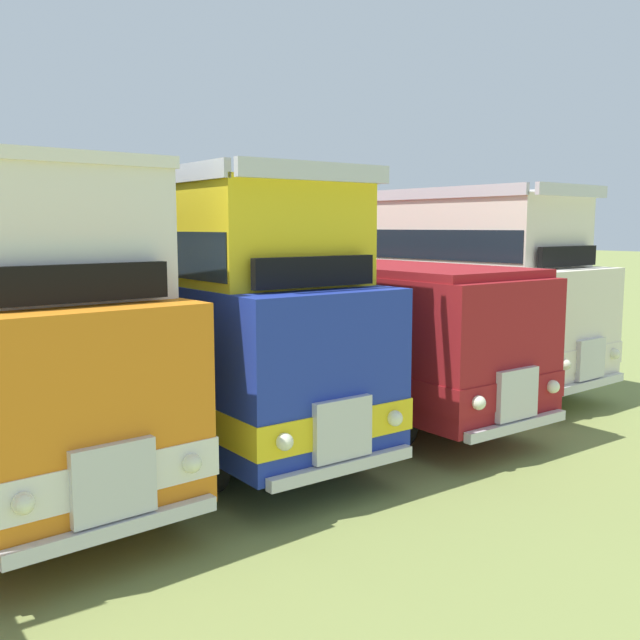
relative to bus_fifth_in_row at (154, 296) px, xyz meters
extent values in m
cube|color=#19232D|center=(-3.22, -5.80, -0.01)|extent=(2.20, 0.17, 0.90)
cube|color=silver|center=(-3.21, -5.91, -1.26)|extent=(0.90, 0.15, 0.80)
cube|color=silver|center=(-3.21, -5.94, -1.76)|extent=(2.30, 0.21, 0.16)
sphere|color=#EAEACC|center=(-2.31, -5.89, -1.26)|extent=(0.22, 0.22, 0.22)
sphere|color=#EAEACC|center=(-4.11, -5.94, -1.26)|extent=(0.22, 0.22, 0.22)
cube|color=black|center=(-3.23, -5.31, 0.74)|extent=(1.90, 0.18, 0.40)
cylinder|color=black|center=(-2.11, -4.22, -1.84)|extent=(0.31, 1.05, 1.04)
cylinder|color=silver|center=(-1.96, -4.22, -1.84)|extent=(0.03, 0.36, 0.36)
cube|color=#1E339E|center=(0.00, -0.12, -0.66)|extent=(2.80, 11.50, 2.30)
cube|color=yellow|center=(0.00, -0.12, -1.26)|extent=(2.84, 11.54, 0.44)
cube|color=#19232D|center=(0.01, 0.28, -0.06)|extent=(2.76, 9.10, 0.76)
cube|color=#19232D|center=(-0.15, -5.78, -0.01)|extent=(2.20, 0.16, 0.90)
cube|color=silver|center=(-0.15, -5.89, -1.26)|extent=(0.90, 0.14, 0.80)
cube|color=silver|center=(-0.15, -5.92, -1.76)|extent=(2.30, 0.20, 0.16)
sphere|color=#EAEACC|center=(0.75, -5.92, -1.26)|extent=(0.22, 0.22, 0.22)
sphere|color=#EAEACC|center=(-1.05, -5.87, -1.26)|extent=(0.22, 0.22, 0.22)
cube|color=yellow|center=(0.00, 0.13, 1.24)|extent=(2.67, 10.60, 1.50)
cube|color=silver|center=(-0.14, -5.34, 2.04)|extent=(2.40, 0.16, 0.24)
cube|color=silver|center=(0.13, 4.90, 2.04)|extent=(2.40, 0.16, 0.24)
cube|color=silver|center=(1.20, 0.10, 2.04)|extent=(0.37, 10.54, 0.24)
cube|color=silver|center=(-1.20, 0.16, 2.04)|extent=(0.37, 10.54, 0.24)
cube|color=#19232D|center=(0.00, 0.13, 0.94)|extent=(2.71, 10.50, 0.64)
cube|color=black|center=(-0.14, -5.29, 0.74)|extent=(1.90, 0.17, 0.40)
cylinder|color=black|center=(1.04, -4.27, -1.84)|extent=(0.31, 1.05, 1.04)
cylinder|color=silver|center=(1.19, -4.27, -1.84)|extent=(0.03, 0.36, 0.36)
cylinder|color=black|center=(-1.26, -4.21, -1.84)|extent=(0.31, 1.05, 1.04)
cylinder|color=silver|center=(-1.41, -4.20, -1.84)|extent=(0.03, 0.36, 0.36)
cylinder|color=black|center=(1.25, 3.77, -1.84)|extent=(0.31, 1.05, 1.04)
cylinder|color=silver|center=(1.40, 3.77, -1.84)|extent=(0.03, 0.36, 0.36)
cylinder|color=black|center=(-1.05, 3.83, -1.84)|extent=(0.31, 1.05, 1.04)
cylinder|color=silver|center=(-1.20, 3.83, -1.84)|extent=(0.03, 0.36, 0.36)
cube|color=maroon|center=(3.37, -0.50, -0.66)|extent=(2.79, 11.11, 2.30)
cube|color=maroon|center=(3.37, -0.50, -1.26)|extent=(2.83, 11.15, 0.44)
cube|color=#19232D|center=(3.38, -0.10, -0.06)|extent=(2.76, 8.71, 0.76)
cube|color=#19232D|center=(3.23, -5.96, -0.01)|extent=(2.20, 0.16, 0.90)
cube|color=silver|center=(3.23, -6.07, -1.26)|extent=(0.90, 0.14, 0.80)
cube|color=silver|center=(3.22, -6.10, -1.76)|extent=(2.30, 0.20, 0.16)
sphere|color=#EAEACC|center=(4.12, -6.10, -1.26)|extent=(0.22, 0.22, 0.22)
sphere|color=#EAEACC|center=(2.33, -6.06, -1.26)|extent=(0.22, 0.22, 0.22)
cube|color=maroon|center=(3.37, -0.50, 0.56)|extent=(2.74, 10.71, 0.14)
cylinder|color=black|center=(4.42, -4.45, -1.84)|extent=(0.31, 1.05, 1.04)
cylinder|color=silver|center=(4.57, -4.46, -1.84)|extent=(0.03, 0.36, 0.36)
cylinder|color=black|center=(2.12, -4.39, -1.84)|extent=(0.31, 1.05, 1.04)
cylinder|color=silver|center=(1.97, -4.39, -1.84)|extent=(0.03, 0.36, 0.36)
cylinder|color=black|center=(4.62, 3.19, -1.84)|extent=(0.31, 1.05, 1.04)
cylinder|color=silver|center=(4.77, 3.19, -1.84)|extent=(0.03, 0.36, 0.36)
cylinder|color=black|center=(2.32, 3.25, -1.84)|extent=(0.31, 1.05, 1.04)
cylinder|color=silver|center=(2.17, 3.26, -1.84)|extent=(0.03, 0.36, 0.36)
cube|color=silver|center=(6.75, 0.10, -0.66)|extent=(2.68, 10.37, 2.30)
cube|color=silver|center=(6.75, 0.10, -1.26)|extent=(2.72, 10.41, 0.44)
cube|color=#19232D|center=(6.74, 0.50, -0.06)|extent=(2.67, 7.97, 0.76)
cube|color=#19232D|center=(6.83, -5.01, -0.01)|extent=(2.20, 0.14, 0.90)
cube|color=silver|center=(6.84, -5.12, -1.26)|extent=(0.90, 0.14, 0.80)
cube|color=silver|center=(6.84, -5.15, -1.76)|extent=(2.30, 0.18, 0.16)
sphere|color=#EAEACC|center=(7.74, -5.11, -1.26)|extent=(0.22, 0.22, 0.22)
sphere|color=#EAEACC|center=(5.94, -5.14, -1.26)|extent=(0.22, 0.22, 0.22)
cube|color=silver|center=(6.74, 0.35, 1.24)|extent=(2.56, 9.47, 1.50)
cube|color=silver|center=(6.83, -4.57, 2.04)|extent=(2.40, 0.14, 0.24)
cube|color=silver|center=(6.67, 4.56, 2.04)|extent=(2.40, 0.14, 0.24)
cube|color=silver|center=(7.94, 0.37, 2.04)|extent=(0.26, 9.43, 0.24)
cube|color=silver|center=(5.54, 0.33, 2.04)|extent=(0.26, 9.43, 0.24)
cube|color=#19232D|center=(6.74, 0.35, 0.94)|extent=(2.60, 9.37, 0.64)
cube|color=black|center=(6.83, -4.52, 0.74)|extent=(1.90, 0.15, 0.40)
cylinder|color=black|center=(7.96, -3.45, -1.84)|extent=(0.30, 1.04, 1.04)
cylinder|color=silver|center=(8.11, -3.45, -1.84)|extent=(0.03, 0.36, 0.36)
cylinder|color=black|center=(5.66, -3.49, -1.84)|extent=(0.30, 1.04, 1.04)
cylinder|color=silver|center=(5.51, -3.49, -1.84)|extent=(0.03, 0.36, 0.36)
cylinder|color=black|center=(7.84, 3.48, -1.84)|extent=(0.30, 1.04, 1.04)
cylinder|color=silver|center=(7.99, 3.49, -1.84)|extent=(0.03, 0.36, 0.36)
cylinder|color=black|center=(5.54, 3.44, -1.84)|extent=(0.30, 1.04, 1.04)
cylinder|color=silver|center=(5.39, 3.44, -1.84)|extent=(0.03, 0.36, 0.36)
cylinder|color=#8C704C|center=(4.50, 10.79, -1.84)|extent=(0.08, 0.08, 1.05)
cylinder|color=#8C704C|center=(9.75, 10.79, -1.84)|extent=(0.08, 0.08, 1.05)
camera|label=1|loc=(-5.85, -12.73, 1.33)|focal=39.97mm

